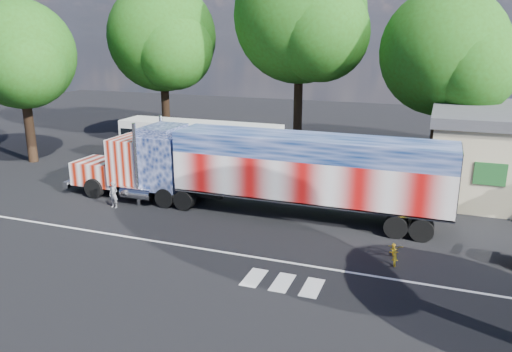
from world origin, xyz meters
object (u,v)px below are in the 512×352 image
(tree_ne_a, at_px, (446,53))
(tree_w_a, at_px, (21,55))
(semi_truck, at_px, (260,169))
(tree_nw_a, at_px, (163,38))
(woman, at_px, (114,195))
(tree_n_mid, at_px, (302,17))
(bicycle, at_px, (394,251))
(coach_bus, at_px, (200,145))

(tree_ne_a, distance_m, tree_w_a, 29.97)
(semi_truck, relative_size, tree_nw_a, 1.62)
(semi_truck, bearing_deg, woman, -164.18)
(tree_n_mid, xyz_separation_m, tree_ne_a, (10.63, -1.91, -2.48))
(semi_truck, bearing_deg, tree_w_a, 167.52)
(bicycle, xyz_separation_m, tree_ne_a, (1.28, 16.32, 7.77))
(tree_n_mid, bearing_deg, woman, -110.42)
(coach_bus, xyz_separation_m, tree_ne_a, (15.87, 5.65, 6.44))
(woman, height_order, tree_ne_a, tree_ne_a)
(coach_bus, xyz_separation_m, bicycle, (14.59, -10.67, -1.34))
(semi_truck, xyz_separation_m, tree_ne_a, (8.88, 12.44, 5.78))
(coach_bus, relative_size, bicycle, 6.96)
(woman, xyz_separation_m, tree_ne_a, (16.82, 14.69, 7.46))
(tree_nw_a, bearing_deg, tree_ne_a, -3.22)
(semi_truck, xyz_separation_m, bicycle, (7.60, -3.87, -2.00))
(tree_ne_a, bearing_deg, woman, -138.85)
(semi_truck, relative_size, bicycle, 13.11)
(bicycle, xyz_separation_m, tree_nw_a, (-21.21, 17.58, 8.71))
(tree_n_mid, relative_size, tree_nw_a, 1.15)
(tree_ne_a, bearing_deg, coach_bus, -160.40)
(tree_n_mid, bearing_deg, tree_nw_a, -176.88)
(coach_bus, distance_m, tree_nw_a, 12.08)
(coach_bus, bearing_deg, woman, -95.97)
(tree_n_mid, bearing_deg, coach_bus, -124.71)
(semi_truck, height_order, woman, semi_truck)
(bicycle, distance_m, tree_n_mid, 22.91)
(tree_n_mid, height_order, tree_w_a, tree_n_mid)
(tree_ne_a, relative_size, tree_w_a, 1.05)
(semi_truck, distance_m, tree_nw_a, 20.45)
(woman, distance_m, tree_n_mid, 20.31)
(tree_w_a, bearing_deg, tree_ne_a, 15.52)
(coach_bus, xyz_separation_m, tree_n_mid, (5.24, 7.56, 8.92))
(semi_truck, xyz_separation_m, tree_n_mid, (-1.75, 14.36, 8.26))
(semi_truck, height_order, tree_w_a, tree_w_a)
(coach_bus, height_order, woman, coach_bus)
(semi_truck, xyz_separation_m, woman, (-7.93, -2.25, -1.68))
(coach_bus, bearing_deg, tree_nw_a, 133.76)
(woman, xyz_separation_m, tree_nw_a, (-5.68, 15.96, 8.39))
(semi_truck, bearing_deg, tree_nw_a, 134.79)
(semi_truck, relative_size, tree_w_a, 1.86)
(bicycle, height_order, tree_nw_a, tree_nw_a)
(bicycle, height_order, tree_ne_a, tree_ne_a)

